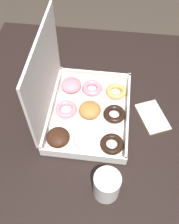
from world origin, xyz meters
TOP-DOWN VIEW (x-y plane):
  - ground_plane at (0.00, 0.00)m, footprint 8.00×8.00m
  - dining_table at (0.00, 0.00)m, footprint 1.01×0.98m
  - donut_box at (-0.01, 0.04)m, footprint 0.37×0.29m
  - coffee_mug at (-0.28, -0.08)m, footprint 0.08×0.08m
  - paper_napkin at (0.01, -0.23)m, footprint 0.16×0.13m

SIDE VIEW (x-z plane):
  - ground_plane at x=0.00m, z-range 0.00..0.00m
  - dining_table at x=0.00m, z-range 0.27..1.00m
  - paper_napkin at x=0.01m, z-range 0.73..0.74m
  - coffee_mug at x=-0.28m, z-range 0.73..0.83m
  - donut_box at x=-0.01m, z-range 0.62..0.95m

